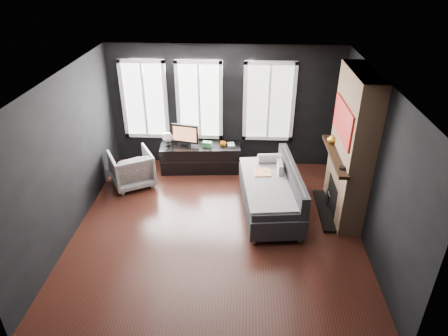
# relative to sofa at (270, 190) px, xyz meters

# --- Properties ---
(floor) EXTENTS (5.00, 5.00, 0.00)m
(floor) POSITION_rel_sofa_xyz_m (-0.94, -0.59, -0.46)
(floor) COLOR black
(floor) RESTS_ON ground
(ceiling) EXTENTS (5.00, 5.00, 0.00)m
(ceiling) POSITION_rel_sofa_xyz_m (-0.94, -0.59, 2.24)
(ceiling) COLOR white
(ceiling) RESTS_ON ground
(wall_back) EXTENTS (5.00, 0.02, 2.70)m
(wall_back) POSITION_rel_sofa_xyz_m (-0.94, 1.91, 0.89)
(wall_back) COLOR black
(wall_back) RESTS_ON ground
(wall_left) EXTENTS (0.02, 5.00, 2.70)m
(wall_left) POSITION_rel_sofa_xyz_m (-3.44, -0.59, 0.89)
(wall_left) COLOR black
(wall_left) RESTS_ON ground
(wall_right) EXTENTS (0.02, 5.00, 2.70)m
(wall_right) POSITION_rel_sofa_xyz_m (1.56, -0.59, 0.89)
(wall_right) COLOR black
(wall_right) RESTS_ON ground
(windows) EXTENTS (4.00, 0.16, 1.76)m
(windows) POSITION_rel_sofa_xyz_m (-1.39, 1.87, 1.92)
(windows) COLOR white
(windows) RESTS_ON wall_back
(fireplace) EXTENTS (0.70, 1.62, 2.70)m
(fireplace) POSITION_rel_sofa_xyz_m (1.36, 0.01, 0.89)
(fireplace) COLOR #93724C
(fireplace) RESTS_ON floor
(sofa) EXTENTS (1.29, 2.23, 0.92)m
(sofa) POSITION_rel_sofa_xyz_m (0.00, 0.00, 0.00)
(sofa) COLOR black
(sofa) RESTS_ON floor
(stripe_pillow) EXTENTS (0.10, 0.36, 0.36)m
(stripe_pillow) POSITION_rel_sofa_xyz_m (0.20, 0.36, 0.20)
(stripe_pillow) COLOR gray
(stripe_pillow) RESTS_ON sofa
(armchair) EXTENTS (1.06, 1.04, 0.82)m
(armchair) POSITION_rel_sofa_xyz_m (-2.82, 0.81, -0.05)
(armchair) COLOR white
(armchair) RESTS_ON floor
(media_console) EXTENTS (1.78, 0.68, 0.60)m
(media_console) POSITION_rel_sofa_xyz_m (-1.45, 1.51, -0.16)
(media_console) COLOR black
(media_console) RESTS_ON floor
(monitor) EXTENTS (0.63, 0.26, 0.55)m
(monitor) POSITION_rel_sofa_xyz_m (-1.78, 1.53, 0.41)
(monitor) COLOR black
(monitor) RESTS_ON media_console
(desk_fan) EXTENTS (0.23, 0.23, 0.32)m
(desk_fan) POSITION_rel_sofa_xyz_m (-2.16, 1.48, 0.30)
(desk_fan) COLOR #A8A8A8
(desk_fan) RESTS_ON media_console
(mug) EXTENTS (0.14, 0.11, 0.12)m
(mug) POSITION_rel_sofa_xyz_m (-0.95, 1.53, 0.20)
(mug) COLOR #D36C02
(mug) RESTS_ON media_console
(book) EXTENTS (0.15, 0.04, 0.20)m
(book) POSITION_rel_sofa_xyz_m (-0.86, 1.60, 0.24)
(book) COLOR #C0B498
(book) RESTS_ON media_console
(storage_box) EXTENTS (0.22, 0.16, 0.11)m
(storage_box) POSITION_rel_sofa_xyz_m (-1.29, 1.49, 0.19)
(storage_box) COLOR #357643
(storage_box) RESTS_ON media_console
(mantel_vase) EXTENTS (0.19, 0.20, 0.16)m
(mantel_vase) POSITION_rel_sofa_xyz_m (1.11, 0.46, 0.85)
(mantel_vase) COLOR gold
(mantel_vase) RESTS_ON fireplace
(mantel_clock) EXTENTS (0.12, 0.12, 0.04)m
(mantel_clock) POSITION_rel_sofa_xyz_m (1.11, -0.54, 0.79)
(mantel_clock) COLOR black
(mantel_clock) RESTS_ON fireplace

